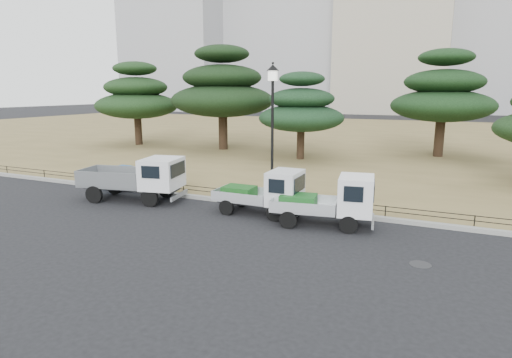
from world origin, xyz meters
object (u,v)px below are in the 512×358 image
at_px(truck_kei_front, 265,192).
at_px(tarp_pile, 121,178).
at_px(truck_large, 137,177).
at_px(truck_kei_rear, 330,201).
at_px(street_lamp, 272,111).

height_order(truck_kei_front, tarp_pile, truck_kei_front).
distance_m(truck_large, tarp_pile, 2.81).
bearing_deg(truck_kei_rear, truck_large, 170.82).
relative_size(truck_large, tarp_pile, 2.86).
bearing_deg(truck_kei_rear, street_lamp, 141.37).
relative_size(truck_kei_front, tarp_pile, 2.09).
bearing_deg(truck_kei_rear, truck_kei_front, 163.95).
distance_m(truck_large, truck_kei_rear, 8.66).
bearing_deg(tarp_pile, truck_large, -34.05).
relative_size(truck_large, street_lamp, 0.83).
bearing_deg(truck_kei_rear, tarp_pile, 162.84).
bearing_deg(truck_kei_front, truck_kei_rear, -6.99).
distance_m(truck_kei_rear, street_lamp, 4.55).
xyz_separation_m(truck_kei_rear, tarp_pile, (-10.94, 1.59, -0.37)).
height_order(truck_large, street_lamp, street_lamp).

